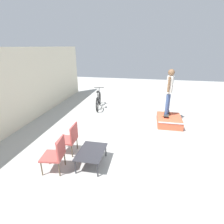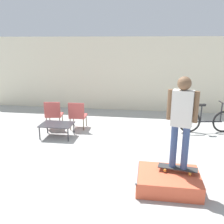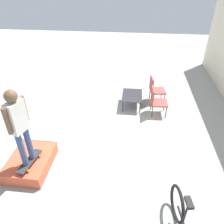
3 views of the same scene
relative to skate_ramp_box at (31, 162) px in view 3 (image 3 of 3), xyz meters
The scene contains 7 objects.
ground_plane 1.82m from the skate_ramp_box, 148.39° to the left, with size 24.00×24.00×0.00m, color #A8A8A3.
skate_ramp_box is the anchor object (origin of this frame).
skateboard_on_ramp 0.32m from the skate_ramp_box, 29.91° to the left, with size 0.79×0.34×0.07m.
person_skater 1.34m from the skate_ramp_box, 29.91° to the left, with size 0.55×0.30×1.80m.
coffee_table 3.91m from the skate_ramp_box, 143.55° to the left, with size 0.97×0.68×0.41m.
patio_chair_left 4.73m from the skate_ramp_box, 138.67° to the left, with size 0.59×0.59×0.92m.
patio_chair_right 4.15m from the skate_ramp_box, 131.13° to the left, with size 0.54×0.54×0.92m.
Camera 3 is at (5.03, 1.41, 4.06)m, focal length 35.00 mm.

